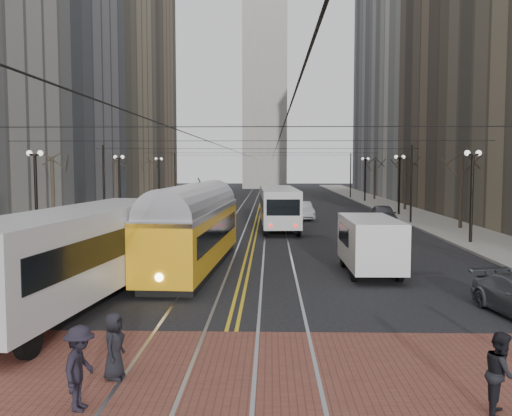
# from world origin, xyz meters

# --- Properties ---
(ground) EXTENTS (260.00, 260.00, 0.00)m
(ground) POSITION_xyz_m (0.00, 0.00, 0.00)
(ground) COLOR black
(ground) RESTS_ON ground
(sidewalk_left) EXTENTS (5.00, 140.00, 0.15)m
(sidewalk_left) POSITION_xyz_m (-15.00, 45.00, 0.07)
(sidewalk_left) COLOR gray
(sidewalk_left) RESTS_ON ground
(sidewalk_right) EXTENTS (5.00, 140.00, 0.15)m
(sidewalk_right) POSITION_xyz_m (15.00, 45.00, 0.07)
(sidewalk_right) COLOR gray
(sidewalk_right) RESTS_ON ground
(crosswalk_band) EXTENTS (25.00, 6.00, 0.01)m
(crosswalk_band) POSITION_xyz_m (0.00, -4.00, 0.01)
(crosswalk_band) COLOR brown
(crosswalk_band) RESTS_ON ground
(streetcar_rails) EXTENTS (4.80, 130.00, 0.02)m
(streetcar_rails) POSITION_xyz_m (0.00, 45.00, 0.00)
(streetcar_rails) COLOR gray
(streetcar_rails) RESTS_ON ground
(centre_lines) EXTENTS (0.42, 130.00, 0.01)m
(centre_lines) POSITION_xyz_m (0.00, 45.00, 0.01)
(centre_lines) COLOR gold
(centre_lines) RESTS_ON ground
(building_left_mid) EXTENTS (16.00, 20.00, 34.00)m
(building_left_mid) POSITION_xyz_m (-25.50, 46.00, 17.00)
(building_left_mid) COLOR slate
(building_left_mid) RESTS_ON ground
(building_left_midfar) EXTENTS (20.00, 20.00, 52.00)m
(building_left_midfar) POSITION_xyz_m (-27.50, 66.00, 26.00)
(building_left_midfar) COLOR #7F7158
(building_left_midfar) RESTS_ON ground
(building_left_far) EXTENTS (16.00, 20.00, 40.00)m
(building_left_far) POSITION_xyz_m (-25.50, 86.00, 20.00)
(building_left_far) COLOR brown
(building_left_far) RESTS_ON ground
(building_right_mid) EXTENTS (16.00, 20.00, 34.00)m
(building_right_mid) POSITION_xyz_m (25.50, 46.00, 17.00)
(building_right_mid) COLOR brown
(building_right_mid) RESTS_ON ground
(building_right_midfar) EXTENTS (20.00, 20.00, 52.00)m
(building_right_midfar) POSITION_xyz_m (27.50, 66.00, 26.00)
(building_right_midfar) COLOR #ACAAA1
(building_right_midfar) RESTS_ON ground
(building_right_far) EXTENTS (16.00, 20.00, 40.00)m
(building_right_far) POSITION_xyz_m (25.50, 86.00, 20.00)
(building_right_far) COLOR slate
(building_right_far) RESTS_ON ground
(clock_tower) EXTENTS (12.00, 12.00, 66.00)m
(clock_tower) POSITION_xyz_m (0.00, 102.00, 35.96)
(clock_tower) COLOR #B2AFA5
(clock_tower) RESTS_ON ground
(lamp_posts) EXTENTS (27.60, 57.20, 5.60)m
(lamp_posts) POSITION_xyz_m (-0.00, 28.75, 2.80)
(lamp_posts) COLOR black
(lamp_posts) RESTS_ON ground
(street_trees) EXTENTS (31.68, 53.28, 5.60)m
(street_trees) POSITION_xyz_m (0.00, 35.25, 2.80)
(street_trees) COLOR #382D23
(street_trees) RESTS_ON ground
(trolley_wires) EXTENTS (25.96, 120.00, 6.60)m
(trolley_wires) POSITION_xyz_m (0.00, 34.83, 3.77)
(trolley_wires) COLOR black
(trolley_wires) RESTS_ON ground
(transit_bus) EXTENTS (4.42, 13.87, 3.41)m
(transit_bus) POSITION_xyz_m (-5.65, 2.22, 1.70)
(transit_bus) COLOR silver
(transit_bus) RESTS_ON ground
(streetcar) EXTENTS (3.25, 13.53, 3.16)m
(streetcar) POSITION_xyz_m (-2.50, 9.40, 1.58)
(streetcar) COLOR #FFAF16
(streetcar) RESTS_ON ground
(rear_bus) EXTENTS (3.09, 12.17, 3.15)m
(rear_bus) POSITION_xyz_m (1.80, 26.51, 1.58)
(rear_bus) COLOR silver
(rear_bus) RESTS_ON ground
(cargo_van) EXTENTS (2.27, 5.82, 2.57)m
(cargo_van) POSITION_xyz_m (5.72, 8.17, 1.28)
(cargo_van) COLOR silver
(cargo_van) RESTS_ON ground
(sedan_grey) EXTENTS (2.33, 5.02, 1.66)m
(sedan_grey) POSITION_xyz_m (10.50, 29.43, 0.83)
(sedan_grey) COLOR #3A3C41
(sedan_grey) RESTS_ON ground
(sedan_silver) EXTENTS (2.20, 5.01, 1.60)m
(sedan_silver) POSITION_xyz_m (4.00, 33.85, 0.80)
(sedan_silver) COLOR #AAACB2
(sedan_silver) RESTS_ON ground
(pedestrian_a) EXTENTS (0.57, 0.81, 1.56)m
(pedestrian_a) POSITION_xyz_m (-2.48, -4.78, 0.79)
(pedestrian_a) COLOR black
(pedestrian_a) RESTS_ON crosswalk_band
(pedestrian_c) EXTENTS (0.86, 0.98, 1.68)m
(pedestrian_c) POSITION_xyz_m (5.79, -6.50, 0.85)
(pedestrian_c) COLOR black
(pedestrian_c) RESTS_ON crosswalk_band
(pedestrian_d) EXTENTS (0.71, 1.16, 1.75)m
(pedestrian_d) POSITION_xyz_m (-2.71, -6.50, 0.88)
(pedestrian_d) COLOR black
(pedestrian_d) RESTS_ON crosswalk_band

